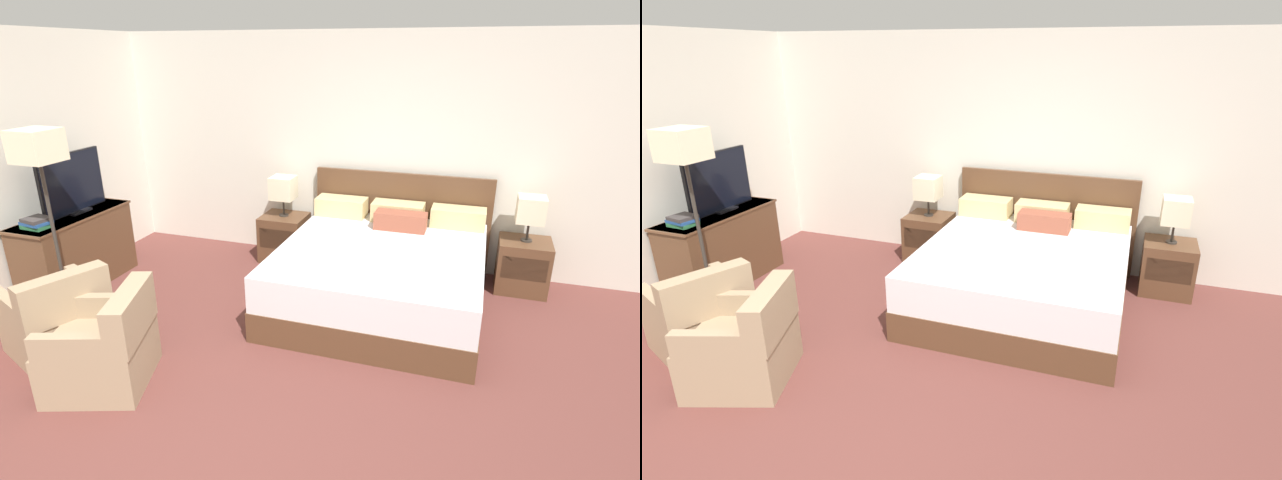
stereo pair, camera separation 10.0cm
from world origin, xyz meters
TOP-DOWN VIEW (x-y plane):
  - ground_plane at (0.00, 0.00)m, footprint 9.63×9.63m
  - wall_back at (0.00, 3.24)m, footprint 7.15×0.06m
  - wall_left at (-3.01, 1.31)m, footprint 0.06×5.01m
  - bed at (0.42, 2.18)m, footprint 1.97×2.09m
  - nightstand_left at (-0.91, 2.91)m, footprint 0.51×0.47m
  - nightstand_right at (1.75, 2.91)m, footprint 0.51×0.47m
  - table_lamp_left at (-0.91, 2.92)m, footprint 0.27×0.27m
  - table_lamp_right at (1.75, 2.92)m, footprint 0.27×0.27m
  - dresser at (-2.71, 1.57)m, footprint 0.50×1.26m
  - tv at (-2.70, 1.66)m, footprint 0.18×0.81m
  - book_red_cover at (-2.70, 1.15)m, footprint 0.24×0.19m
  - book_blue_cover at (-2.70, 1.15)m, footprint 0.26×0.22m
  - book_small_top at (-2.69, 1.15)m, footprint 0.24×0.23m
  - armchair_by_window at (-1.92, 0.49)m, footprint 0.90×0.89m
  - armchair_companion at (-1.27, 0.27)m, footprint 0.88×0.87m
  - floor_lamp at (-2.35, 1.01)m, footprint 0.34×0.34m

SIDE VIEW (x-z plane):
  - ground_plane at x=0.00m, z-range 0.00..0.00m
  - nightstand_left at x=-0.91m, z-range 0.00..0.54m
  - nightstand_right at x=1.75m, z-range 0.00..0.54m
  - armchair_by_window at x=-1.92m, z-range -0.10..0.66m
  - armchair_companion at x=-1.27m, z-range -0.10..0.66m
  - bed at x=0.42m, z-range -0.22..0.88m
  - dresser at x=-2.71m, z-range 0.01..0.80m
  - book_red_cover at x=-2.70m, z-range 0.79..0.82m
  - book_blue_cover at x=-2.70m, z-range 0.82..0.85m
  - book_small_top at x=-2.69m, z-range 0.85..0.89m
  - table_lamp_left at x=-0.91m, z-range 0.64..1.11m
  - table_lamp_right at x=1.75m, z-range 0.64..1.11m
  - tv at x=-2.70m, z-range 0.78..1.40m
  - wall_back at x=0.00m, z-range 0.00..2.57m
  - wall_left at x=-3.01m, z-range 0.00..2.57m
  - floor_lamp at x=-2.35m, z-range 0.61..2.36m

